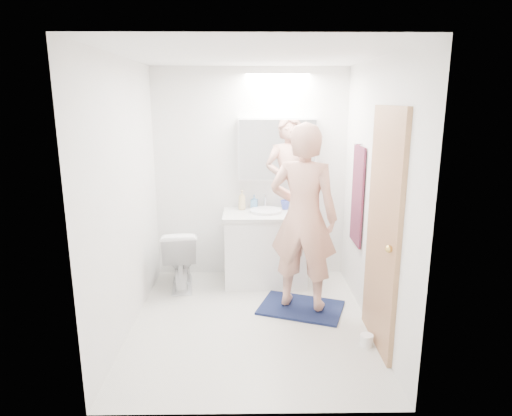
{
  "coord_description": "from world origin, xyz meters",
  "views": [
    {
      "loc": [
        -0.01,
        -3.8,
        2.05
      ],
      "look_at": [
        0.05,
        0.25,
        1.05
      ],
      "focal_mm": 31.1,
      "sensor_mm": 36.0,
      "label": 1
    }
  ],
  "objects_px": {
    "person": "(303,218)",
    "medicine_cabinet": "(277,149)",
    "soap_bottle_a": "(242,200)",
    "toilet_paper_roll": "(366,340)",
    "vanity_cabinet": "(266,249)",
    "toilet": "(181,258)",
    "soap_bottle_b": "(254,202)",
    "toothbrush_cup": "(285,205)"
  },
  "relations": [
    {
      "from": "vanity_cabinet",
      "to": "toilet",
      "type": "distance_m",
      "value": 0.96
    },
    {
      "from": "vanity_cabinet",
      "to": "medicine_cabinet",
      "type": "distance_m",
      "value": 1.14
    },
    {
      "from": "toothbrush_cup",
      "to": "toilet_paper_roll",
      "type": "relative_size",
      "value": 1.0
    },
    {
      "from": "toothbrush_cup",
      "to": "medicine_cabinet",
      "type": "bearing_deg",
      "value": 152.75
    },
    {
      "from": "soap_bottle_a",
      "to": "toilet_paper_roll",
      "type": "bearing_deg",
      "value": -54.83
    },
    {
      "from": "medicine_cabinet",
      "to": "soap_bottle_b",
      "type": "relative_size",
      "value": 5.36
    },
    {
      "from": "person",
      "to": "soap_bottle_b",
      "type": "distance_m",
      "value": 0.99
    },
    {
      "from": "medicine_cabinet",
      "to": "toilet",
      "type": "height_order",
      "value": "medicine_cabinet"
    },
    {
      "from": "soap_bottle_b",
      "to": "toilet_paper_roll",
      "type": "relative_size",
      "value": 1.49
    },
    {
      "from": "medicine_cabinet",
      "to": "soap_bottle_a",
      "type": "height_order",
      "value": "medicine_cabinet"
    },
    {
      "from": "medicine_cabinet",
      "to": "soap_bottle_b",
      "type": "xyz_separation_m",
      "value": [
        -0.26,
        -0.03,
        -0.6
      ]
    },
    {
      "from": "medicine_cabinet",
      "to": "person",
      "type": "distance_m",
      "value": 1.08
    },
    {
      "from": "toothbrush_cup",
      "to": "toilet",
      "type": "bearing_deg",
      "value": -166.85
    },
    {
      "from": "person",
      "to": "soap_bottle_a",
      "type": "height_order",
      "value": "person"
    },
    {
      "from": "person",
      "to": "toilet_paper_roll",
      "type": "height_order",
      "value": "person"
    },
    {
      "from": "vanity_cabinet",
      "to": "person",
      "type": "distance_m",
      "value": 0.95
    },
    {
      "from": "person",
      "to": "toilet_paper_roll",
      "type": "xyz_separation_m",
      "value": [
        0.48,
        -0.69,
        -0.9
      ]
    },
    {
      "from": "medicine_cabinet",
      "to": "person",
      "type": "relative_size",
      "value": 0.49
    },
    {
      "from": "medicine_cabinet",
      "to": "toilet_paper_roll",
      "type": "xyz_separation_m",
      "value": [
        0.68,
        -1.59,
        -1.45
      ]
    },
    {
      "from": "soap_bottle_a",
      "to": "toothbrush_cup",
      "type": "relative_size",
      "value": 2.03
    },
    {
      "from": "vanity_cabinet",
      "to": "toothbrush_cup",
      "type": "bearing_deg",
      "value": 35.18
    },
    {
      "from": "person",
      "to": "soap_bottle_b",
      "type": "xyz_separation_m",
      "value": [
        -0.46,
        0.87,
        -0.05
      ]
    },
    {
      "from": "soap_bottle_b",
      "to": "toilet_paper_roll",
      "type": "height_order",
      "value": "soap_bottle_b"
    },
    {
      "from": "toilet_paper_roll",
      "to": "soap_bottle_b",
      "type": "bearing_deg",
      "value": 121.02
    },
    {
      "from": "vanity_cabinet",
      "to": "medicine_cabinet",
      "type": "relative_size",
      "value": 1.02
    },
    {
      "from": "person",
      "to": "toilet_paper_roll",
      "type": "bearing_deg",
      "value": 144.39
    },
    {
      "from": "soap_bottle_a",
      "to": "toothbrush_cup",
      "type": "height_order",
      "value": "soap_bottle_a"
    },
    {
      "from": "person",
      "to": "toothbrush_cup",
      "type": "height_order",
      "value": "person"
    },
    {
      "from": "medicine_cabinet",
      "to": "toilet",
      "type": "relative_size",
      "value": 1.3
    },
    {
      "from": "toothbrush_cup",
      "to": "toilet_paper_roll",
      "type": "bearing_deg",
      "value": -69.22
    },
    {
      "from": "medicine_cabinet",
      "to": "soap_bottle_a",
      "type": "xyz_separation_m",
      "value": [
        -0.4,
        -0.06,
        -0.57
      ]
    },
    {
      "from": "vanity_cabinet",
      "to": "person",
      "type": "height_order",
      "value": "person"
    },
    {
      "from": "soap_bottle_a",
      "to": "person",
      "type": "bearing_deg",
      "value": -54.55
    },
    {
      "from": "medicine_cabinet",
      "to": "soap_bottle_a",
      "type": "relative_size",
      "value": 3.95
    },
    {
      "from": "medicine_cabinet",
      "to": "toilet_paper_roll",
      "type": "relative_size",
      "value": 8.0
    },
    {
      "from": "person",
      "to": "toothbrush_cup",
      "type": "distance_m",
      "value": 0.86
    },
    {
      "from": "soap_bottle_b",
      "to": "toilet_paper_roll",
      "type": "xyz_separation_m",
      "value": [
        0.94,
        -1.56,
        -0.85
      ]
    },
    {
      "from": "person",
      "to": "toilet",
      "type": "bearing_deg",
      "value": -4.7
    },
    {
      "from": "soap_bottle_a",
      "to": "toilet_paper_roll",
      "type": "height_order",
      "value": "soap_bottle_a"
    },
    {
      "from": "toilet",
      "to": "soap_bottle_a",
      "type": "distance_m",
      "value": 0.94
    },
    {
      "from": "person",
      "to": "medicine_cabinet",
      "type": "bearing_deg",
      "value": -57.79
    },
    {
      "from": "soap_bottle_a",
      "to": "medicine_cabinet",
      "type": "bearing_deg",
      "value": 8.58
    }
  ]
}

